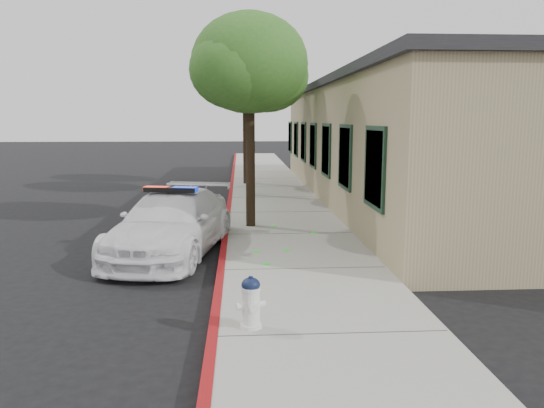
{
  "coord_description": "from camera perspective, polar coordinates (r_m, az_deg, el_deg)",
  "views": [
    {
      "loc": [
        0.44,
        -9.34,
        2.93
      ],
      "look_at": [
        1.2,
        3.0,
        0.89
      ],
      "focal_mm": 34.15,
      "sensor_mm": 36.0,
      "label": 1
    }
  ],
  "objects": [
    {
      "name": "street_tree_near",
      "position": [
        13.42,
        -2.43,
        14.75
      ],
      "size": [
        3.03,
        2.96,
        5.42
      ],
      "rotation": [
        0.0,
        0.0,
        0.11
      ],
      "color": "black",
      "rests_on": "sidewalk"
    },
    {
      "name": "police_car",
      "position": [
        11.48,
        -10.98,
        -2.07
      ],
      "size": [
        2.78,
        4.98,
        1.48
      ],
      "rotation": [
        0.0,
        0.0,
        -0.19
      ],
      "color": "white",
      "rests_on": "ground"
    },
    {
      "name": "fire_hydrant",
      "position": [
        7.04,
        -2.34,
        -10.75
      ],
      "size": [
        0.41,
        0.36,
        0.71
      ],
      "rotation": [
        0.0,
        0.0,
        0.22
      ],
      "color": "white",
      "rests_on": "sidewalk"
    },
    {
      "name": "sidewalk",
      "position": [
        12.72,
        1.81,
        -3.6
      ],
      "size": [
        3.2,
        60.0,
        0.15
      ],
      "primitive_type": "cube",
      "color": "#9A988C",
      "rests_on": "ground"
    },
    {
      "name": "street_tree_mid",
      "position": [
        19.07,
        -2.4,
        14.55
      ],
      "size": [
        3.31,
        3.13,
        5.98
      ],
      "rotation": [
        0.0,
        0.0,
        -0.05
      ],
      "color": "black",
      "rests_on": "sidewalk"
    },
    {
      "name": "clapboard_building",
      "position": [
        19.4,
        15.4,
        6.66
      ],
      "size": [
        7.3,
        20.89,
        4.24
      ],
      "color": "#9B8F65",
      "rests_on": "ground"
    },
    {
      "name": "street_tree_far",
      "position": [
        22.49,
        -2.87,
        13.62
      ],
      "size": [
        3.43,
        3.13,
        5.92
      ],
      "rotation": [
        0.0,
        0.0,
        -0.43
      ],
      "color": "black",
      "rests_on": "sidewalk"
    },
    {
      "name": "ground",
      "position": [
        9.8,
        -6.0,
        -8.07
      ],
      "size": [
        120.0,
        120.0,
        0.0
      ],
      "primitive_type": "plane",
      "color": "black",
      "rests_on": "ground"
    },
    {
      "name": "red_curb",
      "position": [
        12.67,
        -5.16,
        -3.66
      ],
      "size": [
        0.14,
        60.0,
        0.16
      ],
      "primitive_type": "cube",
      "color": "maroon",
      "rests_on": "ground"
    }
  ]
}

